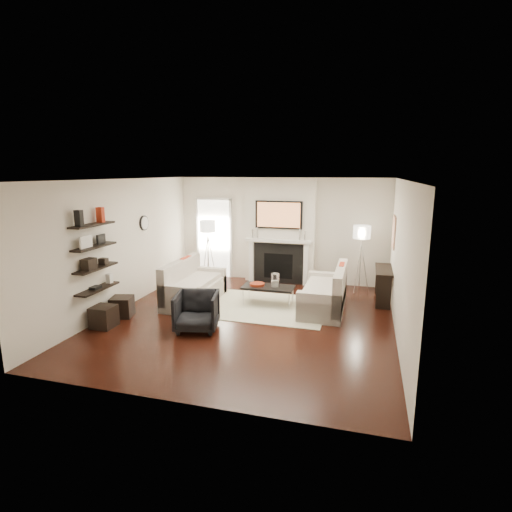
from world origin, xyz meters
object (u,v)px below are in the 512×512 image
(coffee_table, at_px, (268,287))
(lamp_right_shade, at_px, (362,232))
(loveseat_right_base, at_px, (323,300))
(lamp_left_shade, at_px, (208,226))
(armchair, at_px, (197,309))
(ottoman_near, at_px, (122,307))
(loveseat_left_base, at_px, (195,293))

(coffee_table, distance_m, lamp_right_shade, 2.67)
(loveseat_right_base, distance_m, lamp_left_shade, 3.77)
(armchair, bearing_deg, coffee_table, 48.10)
(lamp_left_shade, bearing_deg, coffee_table, -37.70)
(lamp_right_shade, xyz_separation_m, ottoman_near, (-4.52, -3.04, -1.25))
(coffee_table, xyz_separation_m, armchair, (-0.93, -1.69, -0.02))
(lamp_right_shade, distance_m, ottoman_near, 5.59)
(loveseat_left_base, distance_m, armchair, 1.61)
(loveseat_left_base, bearing_deg, lamp_left_shade, 102.74)
(coffee_table, bearing_deg, lamp_right_shade, 40.16)
(ottoman_near, bearing_deg, lamp_left_shade, 78.44)
(armchair, bearing_deg, loveseat_right_base, 26.08)
(armchair, height_order, lamp_left_shade, lamp_left_shade)
(lamp_right_shade, height_order, ottoman_near, lamp_right_shade)
(lamp_left_shade, bearing_deg, armchair, -71.32)
(lamp_right_shade, bearing_deg, coffee_table, -139.84)
(coffee_table, distance_m, lamp_left_shade, 2.77)
(loveseat_right_base, xyz_separation_m, coffee_table, (-1.18, -0.03, 0.19))
(lamp_left_shade, distance_m, ottoman_near, 3.34)
(lamp_left_shade, xyz_separation_m, lamp_right_shade, (3.90, 0.01, 0.00))
(loveseat_left_base, bearing_deg, armchair, -64.44)
(loveseat_left_base, height_order, armchair, armchair)
(coffee_table, xyz_separation_m, lamp_right_shade, (1.87, 1.58, 1.05))
(loveseat_right_base, xyz_separation_m, ottoman_near, (-3.83, -1.49, -0.01))
(loveseat_left_base, relative_size, armchair, 2.34)
(loveseat_left_base, height_order, lamp_right_shade, lamp_right_shade)
(loveseat_left_base, distance_m, loveseat_right_base, 2.81)
(lamp_right_shade, relative_size, ottoman_near, 1.00)
(loveseat_left_base, bearing_deg, lamp_right_shade, 27.58)
(loveseat_right_base, relative_size, lamp_left_shade, 4.50)
(loveseat_right_base, height_order, lamp_left_shade, lamp_left_shade)
(loveseat_left_base, xyz_separation_m, lamp_right_shade, (3.49, 1.82, 1.24))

